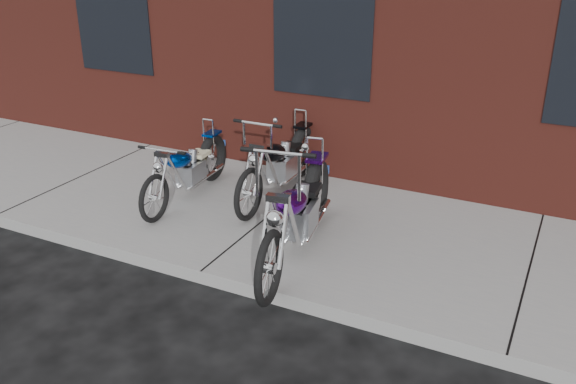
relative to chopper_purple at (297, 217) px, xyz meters
The scene contains 5 objects.
ground 1.21m from the chopper_purple, 133.99° to the right, with size 120.00×120.00×0.00m, color black.
sidewalk 1.17m from the chopper_purple, 134.55° to the left, with size 22.00×3.00×0.15m, color #9A9791.
chopper_purple is the anchor object (origin of this frame).
chopper_blue 2.07m from the chopper_purple, 158.44° to the left, with size 0.50×2.05×0.89m.
chopper_third 1.66m from the chopper_purple, 123.43° to the left, with size 0.55×2.26×1.15m.
Camera 1 is at (3.20, -4.43, 3.34)m, focal length 38.00 mm.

